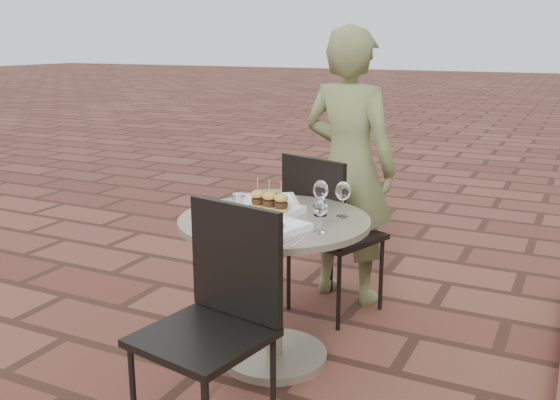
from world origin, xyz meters
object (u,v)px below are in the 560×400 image
at_px(diner, 349,167).
at_px(plate_tuna, 271,227).
at_px(plate_salmon, 270,201).
at_px(cafe_table, 274,267).
at_px(plate_sliders, 269,207).
at_px(chair_far, 325,223).
at_px(chair_near, 219,305).

distance_m(diner, plate_tuna, 1.09).
relative_size(plate_salmon, plate_tuna, 1.15).
bearing_deg(cafe_table, plate_salmon, 122.27).
relative_size(cafe_table, plate_sliders, 3.07).
distance_m(plate_salmon, plate_tuna, 0.42).
distance_m(cafe_table, plate_salmon, 0.35).
bearing_deg(chair_far, plate_sliders, 102.24).
bearing_deg(chair_far, plate_salmon, 90.05).
bearing_deg(plate_tuna, diner, 92.11).
bearing_deg(plate_salmon, chair_near, -76.77).
relative_size(chair_far, chair_near, 1.00).
distance_m(diner, plate_salmon, 0.73).
relative_size(chair_near, plate_tuna, 2.88).
xyz_separation_m(cafe_table, plate_tuna, (0.08, -0.18, 0.26)).
bearing_deg(cafe_table, diner, 87.64).
height_order(cafe_table, plate_sliders, plate_sliders).
xyz_separation_m(chair_far, chair_near, (0.05, -1.21, 0.00)).
xyz_separation_m(chair_far, diner, (0.02, 0.31, 0.26)).
height_order(chair_near, plate_sliders, chair_near).
distance_m(chair_near, diner, 1.54).
distance_m(chair_far, chair_near, 1.21).
height_order(chair_far, plate_sliders, chair_far).
distance_m(chair_far, plate_salmon, 0.47).
height_order(diner, plate_tuna, diner).
xyz_separation_m(plate_sliders, plate_tuna, (0.13, -0.23, -0.02)).
bearing_deg(plate_sliders, plate_tuna, -60.94).
xyz_separation_m(chair_near, diner, (-0.03, 1.52, 0.26)).
xyz_separation_m(cafe_table, plate_salmon, (-0.12, 0.19, 0.27)).
height_order(chair_far, plate_tuna, chair_far).
xyz_separation_m(diner, plate_sliders, (-0.09, -0.86, -0.04)).
bearing_deg(plate_tuna, cafe_table, 113.06).
distance_m(chair_near, plate_tuna, 0.48).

